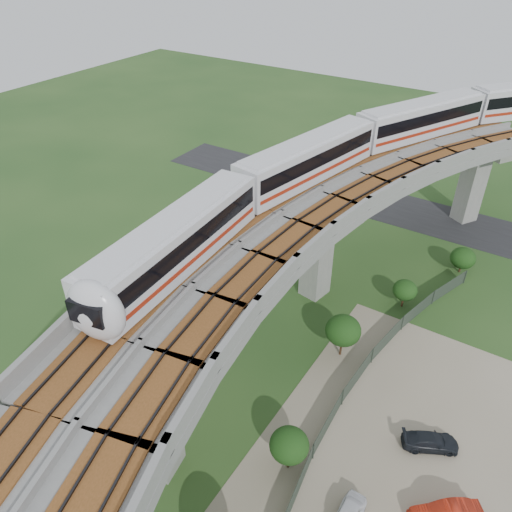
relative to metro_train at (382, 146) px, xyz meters
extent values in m
plane|color=#24461C|center=(-3.00, -17.58, -12.31)|extent=(160.00, 160.00, 0.00)
cube|color=#7F725C|center=(11.00, -19.58, -12.29)|extent=(18.00, 26.00, 0.04)
cube|color=#232326|center=(-3.00, 12.42, -12.29)|extent=(60.00, 8.00, 0.03)
cube|color=#99968E|center=(6.12, 14.22, -8.11)|extent=(2.86, 2.93, 8.40)
cube|color=#99968E|center=(6.12, 14.22, -3.31)|extent=(7.21, 5.74, 1.20)
cube|color=#99968E|center=(-2.08, -7.16, -8.11)|extent=(2.35, 2.51, 8.40)
cube|color=#99968E|center=(-2.08, -7.16, -3.31)|extent=(7.31, 3.58, 1.20)
cube|color=#99968E|center=(-2.08, -28.00, -8.11)|extent=(2.35, 2.51, 8.40)
cube|color=#99968E|center=(-2.08, -28.00, -3.31)|extent=(7.31, 3.58, 1.20)
cube|color=gray|center=(3.19, 8.96, -2.31)|extent=(16.42, 20.91, 0.80)
cube|color=gray|center=(-0.67, 10.86, -1.41)|extent=(8.66, 17.08, 1.00)
cube|color=gray|center=(7.05, 7.06, -1.41)|extent=(8.66, 17.08, 1.00)
cube|color=brown|center=(1.22, 9.93, -1.85)|extent=(10.68, 18.08, 0.12)
cube|color=black|center=(1.22, 9.93, -1.73)|extent=(9.69, 17.59, 0.12)
cube|color=brown|center=(5.16, 7.98, -1.85)|extent=(10.68, 18.08, 0.12)
cube|color=black|center=(5.16, 7.98, -1.73)|extent=(9.69, 17.59, 0.12)
cube|color=gray|center=(-2.30, -8.45, -2.31)|extent=(11.77, 20.03, 0.80)
cube|color=gray|center=(-6.55, -7.80, -1.41)|extent=(3.22, 18.71, 1.00)
cube|color=gray|center=(1.95, -9.11, -1.41)|extent=(3.22, 18.71, 1.00)
cube|color=brown|center=(-4.47, -8.12, -1.85)|extent=(5.44, 19.05, 0.12)
cube|color=black|center=(-4.47, -8.12, -1.73)|extent=(4.35, 18.88, 0.12)
cube|color=brown|center=(-0.12, -8.79, -1.85)|extent=(5.44, 19.05, 0.12)
cube|color=black|center=(-0.12, -8.79, -1.73)|extent=(4.35, 18.88, 0.12)
cube|color=gray|center=(-2.30, -26.71, -2.31)|extent=(11.77, 20.03, 0.80)
cube|color=gray|center=(-6.55, -27.36, -1.41)|extent=(3.22, 18.71, 1.00)
cube|color=gray|center=(1.95, -26.05, -1.41)|extent=(3.22, 18.71, 1.00)
cube|color=brown|center=(-4.47, -27.04, -1.85)|extent=(5.44, 19.05, 0.12)
cube|color=black|center=(-4.47, -27.04, -1.73)|extent=(4.35, 18.88, 0.12)
cube|color=brown|center=(-0.12, -26.37, -1.85)|extent=(5.44, 19.05, 0.12)
cube|color=black|center=(-0.12, -26.37, -1.73)|extent=(4.35, 18.88, 0.12)
cube|color=silver|center=(-5.07, -21.55, -0.07)|extent=(3.65, 15.14, 3.20)
cube|color=silver|center=(-5.07, -21.55, 1.63)|extent=(3.07, 14.36, 0.22)
cube|color=black|center=(-5.07, -21.55, 0.38)|extent=(3.67, 14.55, 1.15)
cube|color=#A32510|center=(-5.07, -21.55, -0.82)|extent=(3.67, 14.55, 0.30)
cube|color=black|center=(-5.07, -21.55, -1.53)|extent=(2.71, 12.85, 0.28)
cube|color=silver|center=(-4.11, -6.02, -0.07)|extent=(5.44, 15.24, 3.20)
cube|color=silver|center=(-4.11, -6.02, 1.63)|extent=(4.77, 14.40, 0.22)
cube|color=black|center=(-4.11, -6.02, 0.38)|extent=(5.39, 14.66, 1.15)
cube|color=#A32510|center=(-4.11, -6.02, -0.82)|extent=(5.39, 14.66, 0.30)
cube|color=black|center=(-4.11, -6.02, -1.53)|extent=(4.24, 12.88, 0.28)
cube|color=silver|center=(0.67, 8.79, -0.07)|extent=(8.80, 14.73, 3.20)
cube|color=silver|center=(0.67, 8.79, 1.63)|extent=(8.00, 13.82, 0.22)
cube|color=black|center=(0.67, 8.79, 0.38)|extent=(8.60, 14.21, 1.15)
cube|color=#A32510|center=(0.67, 8.79, -0.82)|extent=(8.60, 14.21, 0.30)
cube|color=black|center=(0.67, 8.79, -1.53)|extent=(7.13, 12.35, 0.28)
ellipsoid|color=silver|center=(-4.19, -28.75, 0.08)|extent=(3.60, 2.39, 3.64)
cylinder|color=#2D382D|center=(9.25, 1.71, -11.56)|extent=(0.08, 0.08, 1.50)
cube|color=#2D382D|center=(8.38, -0.60, -11.56)|extent=(1.69, 4.77, 1.40)
cylinder|color=#2D382D|center=(7.62, -2.95, -11.56)|extent=(0.08, 0.08, 1.50)
cube|color=#2D382D|center=(6.98, -5.34, -11.56)|extent=(1.23, 4.91, 1.40)
cylinder|color=#2D382D|center=(6.45, -7.75, -11.56)|extent=(0.08, 0.08, 1.50)
cube|color=#2D382D|center=(6.04, -10.19, -11.56)|extent=(0.75, 4.99, 1.40)
cylinder|color=#2D382D|center=(5.74, -12.64, -11.56)|extent=(0.08, 0.08, 1.50)
cube|color=#2D382D|center=(5.56, -15.11, -11.56)|extent=(0.27, 5.04, 1.40)
cylinder|color=#2D382D|center=(5.50, -17.58, -11.56)|extent=(0.08, 0.08, 1.50)
cube|color=#2D382D|center=(5.56, -20.05, -11.56)|extent=(0.27, 5.04, 1.40)
cylinder|color=#2D382D|center=(5.74, -22.52, -11.56)|extent=(0.08, 0.08, 1.50)
cube|color=#2D382D|center=(6.04, -24.97, -11.56)|extent=(0.75, 4.99, 1.40)
cylinder|color=#382314|center=(8.42, 3.37, -11.84)|extent=(0.18, 0.18, 0.93)
ellipsoid|color=#103410|center=(8.42, 3.37, -10.66)|extent=(2.39, 2.39, 2.03)
cylinder|color=#382314|center=(5.43, -4.69, -11.72)|extent=(0.18, 0.18, 1.17)
ellipsoid|color=#103410|center=(5.43, -4.69, -10.50)|extent=(2.13, 2.13, 1.81)
cylinder|color=#382314|center=(3.31, -13.12, -11.43)|extent=(0.18, 0.18, 1.75)
ellipsoid|color=#103410|center=(3.31, -13.12, -9.73)|extent=(2.77, 2.77, 2.35)
cylinder|color=#382314|center=(4.67, -23.88, -11.56)|extent=(0.18, 0.18, 1.50)
ellipsoid|color=#103410|center=(4.67, -23.88, -10.07)|extent=(2.46, 2.46, 2.09)
imported|color=black|center=(11.75, -17.62, -11.74)|extent=(3.91, 3.04, 1.06)
camera|label=1|loc=(12.96, -40.54, 16.54)|focal=35.00mm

